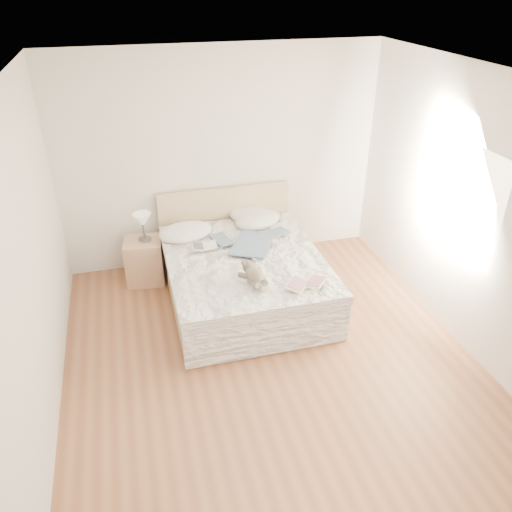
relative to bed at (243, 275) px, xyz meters
name	(u,v)px	position (x,y,z in m)	size (l,w,h in m)	color
floor	(272,362)	(0.00, -1.19, -0.31)	(4.00, 4.50, 0.00)	brown
ceiling	(278,80)	(0.00, -1.19, 2.39)	(4.00, 4.50, 0.00)	silver
wall_back	(222,160)	(0.00, 1.06, 1.04)	(4.00, 0.02, 2.70)	silver
wall_front	(410,458)	(0.00, -3.44, 1.04)	(4.00, 0.02, 2.70)	silver
wall_left	(26,275)	(-2.00, -1.19, 1.04)	(0.02, 4.50, 2.70)	silver
wall_right	(475,217)	(2.00, -1.19, 1.04)	(0.02, 4.50, 2.70)	silver
window	(458,196)	(1.99, -0.89, 1.14)	(0.02, 1.30, 1.10)	white
bed	(243,275)	(0.00, 0.00, 0.00)	(1.72, 2.14, 1.00)	tan
nightstand	(145,261)	(-1.09, 0.67, -0.03)	(0.45, 0.40, 0.56)	tan
table_lamp	(143,221)	(-1.05, 0.69, 0.50)	(0.27, 0.27, 0.34)	#48453F
pillow_left	(186,232)	(-0.56, 0.60, 0.33)	(0.65, 0.46, 0.20)	white
pillow_middle	(252,215)	(0.33, 0.87, 0.33)	(0.59, 0.41, 0.18)	white
pillow_right	(258,220)	(0.37, 0.71, 0.33)	(0.63, 0.44, 0.19)	silver
blouse	(253,244)	(0.15, 0.13, 0.32)	(0.66, 0.70, 0.03)	#40546E
photo_book	(204,246)	(-0.40, 0.21, 0.32)	(0.29, 0.20, 0.02)	white
childrens_book	(306,284)	(0.46, -0.83, 0.32)	(0.39, 0.26, 0.03)	beige
teddy_bear	(255,281)	(-0.04, -0.68, 0.34)	(0.24, 0.34, 0.18)	#685F4F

